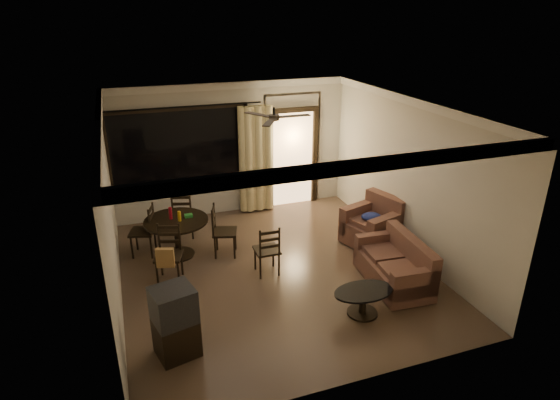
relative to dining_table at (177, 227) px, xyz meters
name	(u,v)px	position (x,y,z in m)	size (l,w,h in m)	color
ground	(275,271)	(1.46, -1.10, -0.56)	(5.50, 5.50, 0.00)	#7F6651
room_shell	(274,138)	(2.06, 0.67, 1.27)	(5.50, 6.70, 5.50)	beige
dining_table	(177,227)	(0.00, 0.00, 0.00)	(1.13, 1.13, 0.93)	black
dining_chair_west	(144,240)	(-0.57, 0.25, -0.28)	(0.53, 0.53, 0.95)	black
dining_chair_east	(225,240)	(0.80, -0.25, -0.28)	(0.53, 0.53, 0.95)	black
dining_chair_south	(169,264)	(-0.26, -0.82, -0.25)	(0.53, 0.56, 0.95)	black
dining_chair_north	(184,223)	(0.23, 0.75, -0.28)	(0.53, 0.53, 0.95)	black
tv_cabinet	(175,322)	(-0.39, -2.63, -0.07)	(0.60, 0.56, 0.97)	black
sofa	(397,266)	(3.20, -2.11, -0.25)	(0.87, 1.49, 0.77)	#411F1E
armchair	(374,225)	(3.57, -0.76, -0.19)	(1.12, 1.12, 0.90)	#411F1E
coffee_table	(363,298)	(2.29, -2.67, -0.29)	(0.91, 0.55, 0.40)	black
side_chair	(267,259)	(1.32, -1.12, -0.29)	(0.41, 0.41, 0.90)	black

